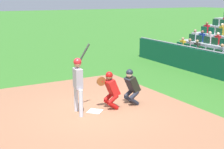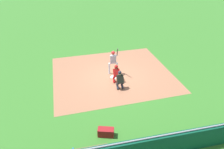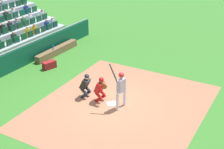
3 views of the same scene
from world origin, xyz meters
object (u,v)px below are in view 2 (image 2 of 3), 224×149
home_plate_umpire (120,79)px  batter_at_plate (113,60)px  catcher_crouching (116,73)px  equipment_duffel_bag (106,132)px  home_plate_marker (114,77)px

home_plate_umpire → batter_at_plate: bearing=90.0°
catcher_crouching → batter_at_plate: bearing=88.1°
catcher_crouching → home_plate_umpire: catcher_crouching is taller
batter_at_plate → equipment_duffel_bag: (-1.68, -5.73, -0.92)m
home_plate_umpire → catcher_crouching: bearing=92.5°
home_plate_marker → home_plate_umpire: (0.07, -1.42, 0.68)m
batter_at_plate → equipment_duffel_bag: bearing=-106.3°
batter_at_plate → home_plate_umpire: bearing=-90.0°
home_plate_marker → home_plate_umpire: bearing=-87.0°
batter_at_plate → home_plate_umpire: batter_at_plate is taller
home_plate_marker → equipment_duffel_bag: 5.44m
home_plate_marker → home_plate_umpire: home_plate_umpire is taller
batter_at_plate → catcher_crouching: size_ratio=1.71×
catcher_crouching → home_plate_umpire: size_ratio=1.01×
catcher_crouching → equipment_duffel_bag: bearing=-109.6°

